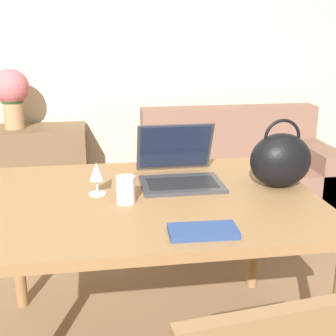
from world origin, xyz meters
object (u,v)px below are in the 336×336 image
at_px(couch, 236,180).
at_px(flower_vase, 11,93).
at_px(laptop, 178,166).
at_px(drinking_glass, 126,190).
at_px(handbag, 281,160).
at_px(wine_glass, 97,174).

height_order(couch, flower_vase, flower_vase).
relative_size(laptop, flower_vase, 0.86).
xyz_separation_m(drinking_glass, handbag, (0.68, 0.09, 0.07)).
relative_size(couch, drinking_glass, 12.80).
distance_m(couch, flower_vase, 1.81).
bearing_deg(flower_vase, drinking_glass, -68.57).
distance_m(couch, laptop, 1.57).
xyz_separation_m(couch, wine_glass, (-1.06, -1.45, 0.56)).
height_order(laptop, wine_glass, laptop).
xyz_separation_m(laptop, wine_glass, (-0.37, -0.14, 0.02)).
bearing_deg(couch, wine_glass, -126.24).
distance_m(drinking_glass, flower_vase, 1.94).
bearing_deg(couch, laptop, -117.85).
height_order(couch, wine_glass, wine_glass).
bearing_deg(laptop, couch, 62.15).
relative_size(couch, laptop, 3.75).
distance_m(laptop, handbag, 0.46).
distance_m(couch, wine_glass, 1.88).
distance_m(laptop, drinking_glass, 0.36).
height_order(laptop, handbag, handbag).
relative_size(laptop, drinking_glass, 3.42).
bearing_deg(laptop, handbag, -20.54).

